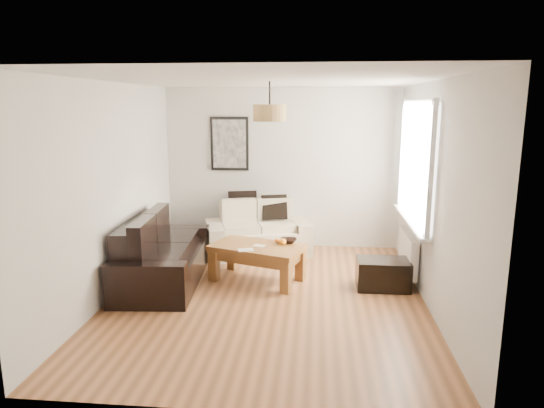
# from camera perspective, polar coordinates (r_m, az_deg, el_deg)

# --- Properties ---
(floor) EXTENTS (4.50, 4.50, 0.00)m
(floor) POSITION_cam_1_polar(r_m,az_deg,el_deg) (5.99, -0.56, -11.07)
(floor) COLOR brown
(floor) RESTS_ON ground
(ceiling) EXTENTS (3.80, 4.50, 0.00)m
(ceiling) POSITION_cam_1_polar(r_m,az_deg,el_deg) (5.52, -0.61, 14.62)
(ceiling) COLOR white
(ceiling) RESTS_ON floor
(wall_back) EXTENTS (3.80, 0.04, 2.60)m
(wall_back) POSITION_cam_1_polar(r_m,az_deg,el_deg) (7.83, 1.15, 4.26)
(wall_back) COLOR silver
(wall_back) RESTS_ON floor
(wall_front) EXTENTS (3.80, 0.04, 2.60)m
(wall_front) POSITION_cam_1_polar(r_m,az_deg,el_deg) (3.45, -4.53, -5.60)
(wall_front) COLOR silver
(wall_front) RESTS_ON floor
(wall_left) EXTENTS (0.04, 4.50, 2.60)m
(wall_left) POSITION_cam_1_polar(r_m,az_deg,el_deg) (6.11, -18.61, 1.49)
(wall_left) COLOR silver
(wall_left) RESTS_ON floor
(wall_right) EXTENTS (0.04, 4.50, 2.60)m
(wall_right) POSITION_cam_1_polar(r_m,az_deg,el_deg) (5.74, 18.65, 0.85)
(wall_right) COLOR silver
(wall_right) RESTS_ON floor
(window_bay) EXTENTS (0.14, 1.90, 1.60)m
(window_bay) POSITION_cam_1_polar(r_m,az_deg,el_deg) (6.46, 16.90, 4.82)
(window_bay) COLOR white
(window_bay) RESTS_ON wall_right
(radiator) EXTENTS (0.10, 0.90, 0.52)m
(radiator) POSITION_cam_1_polar(r_m,az_deg,el_deg) (6.70, 15.94, -5.57)
(radiator) COLOR white
(radiator) RESTS_ON wall_right
(poster) EXTENTS (0.62, 0.04, 0.87)m
(poster) POSITION_cam_1_polar(r_m,az_deg,el_deg) (7.86, -5.09, 7.18)
(poster) COLOR black
(poster) RESTS_ON wall_back
(pendant_shade) EXTENTS (0.40, 0.40, 0.20)m
(pendant_shade) POSITION_cam_1_polar(r_m,az_deg,el_deg) (5.82, -0.29, 10.84)
(pendant_shade) COLOR tan
(pendant_shade) RESTS_ON ceiling
(loveseat_cream) EXTENTS (1.78, 1.30, 0.79)m
(loveseat_cream) POSITION_cam_1_polar(r_m,az_deg,el_deg) (7.58, -1.69, -2.97)
(loveseat_cream) COLOR #C1B09B
(loveseat_cream) RESTS_ON floor
(sofa_leather) EXTENTS (1.08, 2.00, 0.84)m
(sofa_leather) POSITION_cam_1_polar(r_m,az_deg,el_deg) (6.52, -12.84, -5.55)
(sofa_leather) COLOR black
(sofa_leather) RESTS_ON floor
(coffee_table) EXTENTS (1.35, 1.01, 0.49)m
(coffee_table) POSITION_cam_1_polar(r_m,az_deg,el_deg) (6.45, -1.77, -7.04)
(coffee_table) COLOR brown
(coffee_table) RESTS_ON floor
(ottoman) EXTENTS (0.67, 0.44, 0.38)m
(ottoman) POSITION_cam_1_polar(r_m,az_deg,el_deg) (6.36, 13.11, -8.15)
(ottoman) COLOR black
(ottoman) RESTS_ON floor
(cushion_left) EXTENTS (0.48, 0.25, 0.45)m
(cushion_left) POSITION_cam_1_polar(r_m,az_deg,el_deg) (7.72, -3.53, -0.13)
(cushion_left) COLOR black
(cushion_left) RESTS_ON loveseat_cream
(cushion_right) EXTENTS (0.42, 0.23, 0.40)m
(cushion_right) POSITION_cam_1_polar(r_m,az_deg,el_deg) (7.66, 0.27, -0.40)
(cushion_right) COLOR black
(cushion_right) RESTS_ON loveseat_cream
(fruit_bowl) EXTENTS (0.24, 0.24, 0.06)m
(fruit_bowl) POSITION_cam_1_polar(r_m,az_deg,el_deg) (6.48, 1.97, -4.41)
(fruit_bowl) COLOR black
(fruit_bowl) RESTS_ON coffee_table
(orange_a) EXTENTS (0.07, 0.07, 0.07)m
(orange_a) POSITION_cam_1_polar(r_m,az_deg,el_deg) (6.40, 1.06, -4.50)
(orange_a) COLOR orange
(orange_a) RESTS_ON fruit_bowl
(orange_b) EXTENTS (0.09, 0.09, 0.09)m
(orange_b) POSITION_cam_1_polar(r_m,az_deg,el_deg) (6.38, 1.34, -4.55)
(orange_b) COLOR orange
(orange_b) RESTS_ON fruit_bowl
(orange_c) EXTENTS (0.07, 0.07, 0.06)m
(orange_c) POSITION_cam_1_polar(r_m,az_deg,el_deg) (6.45, 0.62, -4.37)
(orange_c) COLOR #D66312
(orange_c) RESTS_ON fruit_bowl
(papers) EXTENTS (0.23, 0.19, 0.01)m
(papers) POSITION_cam_1_polar(r_m,az_deg,el_deg) (6.17, -3.16, -5.50)
(papers) COLOR silver
(papers) RESTS_ON coffee_table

